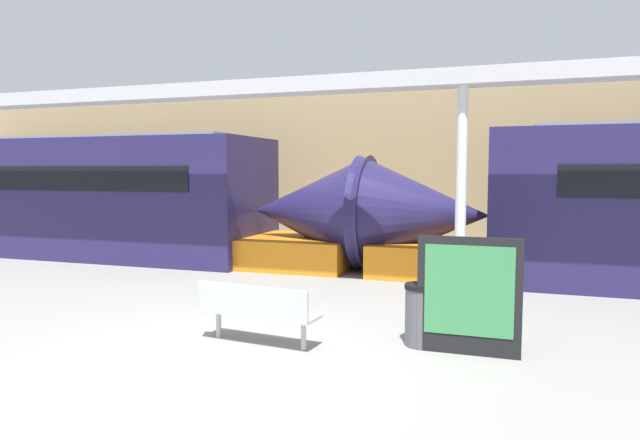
# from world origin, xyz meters

# --- Properties ---
(ground_plane) EXTENTS (60.00, 60.00, 0.00)m
(ground_plane) POSITION_xyz_m (0.00, 0.00, 0.00)
(ground_plane) COLOR gray
(station_wall) EXTENTS (56.00, 0.20, 5.00)m
(station_wall) POSITION_xyz_m (0.00, 10.83, 2.50)
(station_wall) COLOR tan
(station_wall) RESTS_ON ground_plane
(train_right) EXTENTS (15.82, 2.93, 3.20)m
(train_right) POSITION_xyz_m (-7.83, 6.90, 1.50)
(train_right) COLOR #231E4C
(train_right) RESTS_ON ground_plane
(bench_near) EXTENTS (1.67, 0.62, 0.81)m
(bench_near) POSITION_xyz_m (0.15, 0.83, 0.48)
(bench_near) COLOR #ADB2B7
(bench_near) RESTS_ON ground_plane
(trash_bin) EXTENTS (0.47, 0.47, 0.81)m
(trash_bin) POSITION_xyz_m (2.21, 1.53, 0.41)
(trash_bin) COLOR #4C4F54
(trash_bin) RESTS_ON ground_plane
(poster_board) EXTENTS (1.26, 0.07, 1.47)m
(poster_board) POSITION_xyz_m (2.80, 1.33, 0.74)
(poster_board) COLOR black
(poster_board) RESTS_ON ground_plane
(support_column_near) EXTENTS (0.19, 0.19, 3.72)m
(support_column_near) POSITION_xyz_m (2.41, 4.35, 1.86)
(support_column_near) COLOR silver
(support_column_near) RESTS_ON ground_plane
(canopy_beam) EXTENTS (28.00, 0.60, 0.28)m
(canopy_beam) POSITION_xyz_m (2.41, 4.35, 3.86)
(canopy_beam) COLOR #B7B7BC
(canopy_beam) RESTS_ON support_column_near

